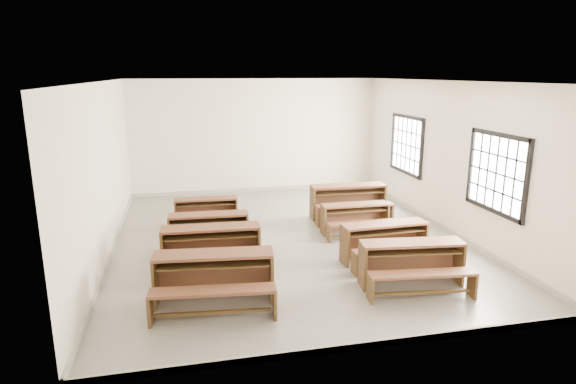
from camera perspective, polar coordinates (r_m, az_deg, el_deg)
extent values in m
plane|color=slate|center=(10.06, 0.00, -5.53)|extent=(8.50, 8.50, 0.00)
cube|color=silver|center=(9.49, 0.00, 12.85)|extent=(7.00, 8.50, 0.05)
cube|color=beige|center=(13.76, -3.85, 6.59)|extent=(7.00, 0.05, 3.20)
cube|color=beige|center=(5.72, 9.25, -4.16)|extent=(7.00, 0.05, 3.20)
cube|color=beige|center=(9.53, -20.87, 2.40)|extent=(0.05, 8.50, 3.20)
cube|color=beige|center=(10.93, 18.12, 4.01)|extent=(0.05, 8.50, 3.20)
cube|color=gray|center=(14.04, -3.75, 0.31)|extent=(7.00, 0.04, 0.10)
cube|color=gray|center=(6.37, 8.70, -17.55)|extent=(7.00, 0.04, 0.10)
cube|color=gray|center=(9.94, -20.12, -6.38)|extent=(0.04, 8.50, 0.10)
cube|color=gray|center=(11.29, 17.55, -3.76)|extent=(0.04, 8.50, 0.10)
cube|color=white|center=(9.45, 23.58, 2.06)|extent=(0.02, 1.50, 1.30)
cube|color=black|center=(9.34, 23.89, 6.20)|extent=(0.06, 1.62, 0.08)
cube|color=black|center=(9.59, 23.08, -1.98)|extent=(0.06, 1.62, 0.08)
cube|color=black|center=(8.83, 26.43, 0.99)|extent=(0.06, 0.08, 1.46)
cube|color=black|center=(10.08, 20.88, 2.99)|extent=(0.06, 0.08, 1.46)
cube|color=white|center=(12.49, 13.95, 5.46)|extent=(0.02, 1.50, 1.30)
cube|color=black|center=(12.40, 14.05, 8.61)|extent=(0.06, 1.62, 0.08)
cube|color=black|center=(12.60, 13.68, 2.36)|extent=(0.06, 1.62, 0.08)
cube|color=black|center=(11.79, 15.55, 4.87)|extent=(0.06, 0.08, 1.46)
cube|color=black|center=(13.19, 12.35, 5.98)|extent=(0.06, 0.08, 1.46)
cube|color=brown|center=(7.21, -8.85, -7.29)|extent=(1.79, 0.62, 0.04)
cube|color=brown|center=(7.54, -8.68, -9.55)|extent=(1.75, 0.23, 0.75)
cube|color=#482F18|center=(7.45, -15.43, -10.22)|extent=(0.09, 0.44, 0.75)
cube|color=#482F18|center=(7.37, -1.97, -9.97)|extent=(0.09, 0.44, 0.75)
cube|color=#482F18|center=(7.24, -8.81, -8.49)|extent=(1.65, 0.50, 0.02)
cube|color=brown|center=(6.84, -8.91, -11.50)|extent=(1.78, 0.49, 0.04)
cube|color=#482F18|center=(7.04, -16.01, -13.23)|extent=(0.08, 0.31, 0.42)
cube|color=#482F18|center=(6.95, -1.59, -13.00)|extent=(0.08, 0.31, 0.42)
cube|color=#482F18|center=(6.99, -8.81, -13.93)|extent=(1.62, 0.23, 0.04)
cube|color=brown|center=(8.47, -9.17, -4.19)|extent=(1.72, 0.51, 0.04)
cube|color=brown|center=(8.78, -9.09, -6.19)|extent=(1.70, 0.13, 0.72)
cube|color=#482F18|center=(8.64, -14.63, -6.82)|extent=(0.06, 0.43, 0.72)
cube|color=#482F18|center=(8.64, -3.52, -6.37)|extent=(0.06, 0.43, 0.72)
cube|color=#482F18|center=(8.50, -9.13, -5.19)|extent=(1.59, 0.40, 0.02)
cube|color=brown|center=(8.09, -9.03, -7.49)|extent=(1.72, 0.38, 0.04)
cube|color=#482F18|center=(8.21, -14.85, -9.14)|extent=(0.06, 0.30, 0.40)
cube|color=#482F18|center=(8.21, -3.10, -8.66)|extent=(0.06, 0.30, 0.40)
cube|color=#482F18|center=(8.21, -8.95, -9.57)|extent=(1.58, 0.13, 0.04)
cube|color=brown|center=(9.49, -9.44, -2.66)|extent=(1.56, 0.46, 0.04)
cube|color=brown|center=(9.76, -9.37, -4.33)|extent=(1.54, 0.12, 0.65)
cube|color=#482F18|center=(9.63, -13.84, -4.81)|extent=(0.06, 0.39, 0.65)
cube|color=#482F18|center=(9.62, -4.88, -4.45)|extent=(0.06, 0.39, 0.65)
cube|color=#482F18|center=(9.51, -9.41, -3.47)|extent=(1.44, 0.36, 0.02)
cube|color=brown|center=(9.13, -9.34, -5.24)|extent=(1.55, 0.35, 0.04)
cube|color=#482F18|center=(9.23, -13.99, -6.60)|extent=(0.05, 0.27, 0.37)
cube|color=#482F18|center=(9.23, -4.60, -6.22)|extent=(0.05, 0.27, 0.37)
cube|color=#482F18|center=(9.23, -9.27, -6.93)|extent=(1.43, 0.12, 0.04)
cube|color=brown|center=(10.94, -9.73, -0.80)|extent=(1.41, 0.40, 0.03)
cube|color=brown|center=(11.17, -9.68, -2.15)|extent=(1.39, 0.09, 0.59)
cube|color=#482F18|center=(11.04, -13.19, -2.52)|extent=(0.05, 0.35, 0.59)
cube|color=#482F18|center=(11.05, -6.13, -2.21)|extent=(0.05, 0.35, 0.59)
cube|color=#482F18|center=(10.95, -9.70, -1.44)|extent=(1.30, 0.31, 0.02)
cube|color=brown|center=(10.60, -9.63, -2.74)|extent=(1.40, 0.29, 0.03)
cube|color=#482F18|center=(10.67, -13.25, -3.84)|extent=(0.04, 0.25, 0.33)
cube|color=#482F18|center=(10.68, -5.93, -3.52)|extent=(0.04, 0.25, 0.33)
cube|color=#482F18|center=(10.67, -9.57, -4.09)|extent=(1.29, 0.09, 0.03)
cube|color=brown|center=(7.96, 14.52, -5.86)|extent=(1.68, 0.60, 0.04)
cube|color=brown|center=(8.25, 13.91, -7.86)|extent=(1.64, 0.23, 0.70)
cube|color=#482F18|center=(7.86, 8.79, -8.73)|extent=(0.09, 0.41, 0.70)
cube|color=#482F18|center=(8.40, 19.56, -7.89)|extent=(0.09, 0.41, 0.70)
cube|color=#482F18|center=(7.99, 14.50, -6.88)|extent=(1.55, 0.48, 0.02)
cube|color=brown|center=(7.64, 15.69, -9.30)|extent=(1.67, 0.48, 0.04)
cube|color=#482F18|center=(7.48, 9.73, -11.29)|extent=(0.07, 0.29, 0.39)
cube|color=#482F18|center=(8.04, 21.00, -10.20)|extent=(0.07, 0.29, 0.39)
cube|color=#482F18|center=(7.76, 15.54, -11.40)|extent=(1.52, 0.23, 0.04)
cube|color=brown|center=(8.90, 11.40, -3.75)|extent=(1.60, 0.47, 0.04)
cube|color=brown|center=(9.17, 10.80, -5.55)|extent=(1.58, 0.11, 0.67)
cube|color=#482F18|center=(8.71, 6.71, -6.44)|extent=(0.06, 0.40, 0.67)
cube|color=#482F18|center=(9.38, 15.54, -5.38)|extent=(0.06, 0.40, 0.67)
cube|color=#482F18|center=(8.93, 11.41, -4.63)|extent=(1.48, 0.37, 0.02)
cube|color=brown|center=(8.59, 12.75, -6.57)|extent=(1.60, 0.35, 0.04)
cube|color=#482F18|center=(8.35, 7.93, -8.50)|extent=(0.05, 0.28, 0.38)
cube|color=#482F18|center=(9.04, 17.04, -7.22)|extent=(0.05, 0.28, 0.38)
cube|color=#482F18|center=(8.70, 12.64, -8.40)|extent=(1.47, 0.12, 0.04)
cube|color=brown|center=(10.34, 7.97, -1.48)|extent=(1.44, 0.38, 0.04)
cube|color=brown|center=(10.58, 7.62, -2.94)|extent=(1.44, 0.05, 0.61)
cube|color=#482F18|center=(10.22, 4.20, -3.45)|extent=(0.04, 0.36, 0.61)
cube|color=#482F18|center=(10.68, 11.46, -2.93)|extent=(0.04, 0.36, 0.61)
cube|color=#482F18|center=(10.36, 7.98, -2.18)|extent=(1.33, 0.29, 0.02)
cube|color=brown|center=(10.02, 8.76, -3.62)|extent=(1.44, 0.27, 0.04)
cube|color=#482F18|center=(9.86, 4.89, -4.95)|extent=(0.04, 0.25, 0.34)
cube|color=#482F18|center=(10.34, 12.38, -4.33)|extent=(0.04, 0.25, 0.34)
cube|color=#482F18|center=(10.11, 8.70, -5.08)|extent=(1.33, 0.06, 0.04)
cube|color=brown|center=(11.41, 7.15, 0.75)|extent=(1.78, 0.52, 0.04)
cube|color=brown|center=(11.69, 6.81, -0.93)|extent=(1.77, 0.12, 0.75)
cube|color=#482F18|center=(11.28, 2.91, -1.39)|extent=(0.06, 0.44, 0.75)
cube|color=#482F18|center=(11.78, 11.10, -0.97)|extent=(0.06, 0.44, 0.75)
cube|color=#482F18|center=(11.42, 7.16, -0.03)|extent=(1.65, 0.40, 0.02)
cube|color=brown|center=(10.99, 7.93, -1.57)|extent=(1.78, 0.38, 0.04)
cube|color=#482F18|center=(10.82, 3.54, -2.98)|extent=(0.06, 0.31, 0.42)
cube|color=#482F18|center=(11.34, 12.04, -2.47)|extent=(0.06, 0.31, 0.42)
cube|color=#482F18|center=(11.08, 7.87, -3.22)|extent=(1.63, 0.12, 0.04)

